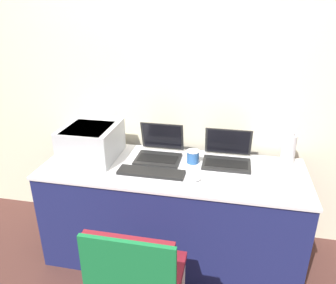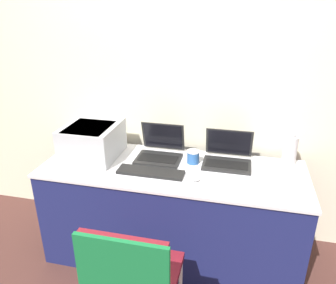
{
  "view_description": "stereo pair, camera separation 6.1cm",
  "coord_description": "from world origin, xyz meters",
  "px_view_note": "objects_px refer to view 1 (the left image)",
  "views": [
    {
      "loc": [
        0.38,
        -1.68,
        1.83
      ],
      "look_at": [
        -0.04,
        0.35,
        0.93
      ],
      "focal_mm": 35.0,
      "sensor_mm": 36.0,
      "label": 1
    },
    {
      "loc": [
        0.44,
        -1.66,
        1.83
      ],
      "look_at": [
        -0.04,
        0.35,
        0.93
      ],
      "focal_mm": 35.0,
      "sensor_mm": 36.0,
      "label": 2
    }
  ],
  "objects_px": {
    "laptop_right": "(227,156)",
    "metal_pitcher": "(289,148)",
    "laptop_left": "(160,151)",
    "printer": "(91,140)",
    "coffee_cup": "(193,156)",
    "external_keyboard": "(151,172)",
    "mouse": "(196,178)",
    "chair": "(136,277)"
  },
  "relations": [
    {
      "from": "printer",
      "to": "laptop_left",
      "type": "distance_m",
      "value": 0.51
    },
    {
      "from": "metal_pitcher",
      "to": "external_keyboard",
      "type": "bearing_deg",
      "value": -158.86
    },
    {
      "from": "printer",
      "to": "mouse",
      "type": "distance_m",
      "value": 0.83
    },
    {
      "from": "external_keyboard",
      "to": "coffee_cup",
      "type": "distance_m",
      "value": 0.34
    },
    {
      "from": "laptop_right",
      "to": "chair",
      "type": "bearing_deg",
      "value": -112.75
    },
    {
      "from": "mouse",
      "to": "chair",
      "type": "bearing_deg",
      "value": -108.5
    },
    {
      "from": "printer",
      "to": "chair",
      "type": "relative_size",
      "value": 0.5
    },
    {
      "from": "laptop_left",
      "to": "chair",
      "type": "distance_m",
      "value": 0.99
    },
    {
      "from": "printer",
      "to": "metal_pitcher",
      "type": "height_order",
      "value": "metal_pitcher"
    },
    {
      "from": "laptop_left",
      "to": "external_keyboard",
      "type": "height_order",
      "value": "laptop_left"
    },
    {
      "from": "laptop_right",
      "to": "metal_pitcher",
      "type": "bearing_deg",
      "value": 10.29
    },
    {
      "from": "laptop_left",
      "to": "coffee_cup",
      "type": "relative_size",
      "value": 3.41
    },
    {
      "from": "chair",
      "to": "coffee_cup",
      "type": "bearing_deg",
      "value": 79.76
    },
    {
      "from": "laptop_right",
      "to": "coffee_cup",
      "type": "height_order",
      "value": "laptop_right"
    },
    {
      "from": "laptop_left",
      "to": "laptop_right",
      "type": "bearing_deg",
      "value": 1.78
    },
    {
      "from": "laptop_left",
      "to": "metal_pitcher",
      "type": "height_order",
      "value": "metal_pitcher"
    },
    {
      "from": "coffee_cup",
      "to": "chair",
      "type": "relative_size",
      "value": 0.11
    },
    {
      "from": "laptop_left",
      "to": "metal_pitcher",
      "type": "xyz_separation_m",
      "value": [
        0.92,
        0.09,
        0.06
      ]
    },
    {
      "from": "printer",
      "to": "laptop_left",
      "type": "relative_size",
      "value": 1.32
    },
    {
      "from": "laptop_left",
      "to": "laptop_right",
      "type": "xyz_separation_m",
      "value": [
        0.49,
        0.02,
        -0.0
      ]
    },
    {
      "from": "laptop_left",
      "to": "chair",
      "type": "relative_size",
      "value": 0.38
    },
    {
      "from": "laptop_left",
      "to": "mouse",
      "type": "height_order",
      "value": "laptop_left"
    },
    {
      "from": "external_keyboard",
      "to": "metal_pitcher",
      "type": "bearing_deg",
      "value": 21.14
    },
    {
      "from": "laptop_right",
      "to": "mouse",
      "type": "xyz_separation_m",
      "value": [
        -0.18,
        -0.31,
        -0.03
      ]
    },
    {
      "from": "coffee_cup",
      "to": "chair",
      "type": "bearing_deg",
      "value": -100.24
    },
    {
      "from": "printer",
      "to": "laptop_left",
      "type": "height_order",
      "value": "printer"
    },
    {
      "from": "coffee_cup",
      "to": "external_keyboard",
      "type": "bearing_deg",
      "value": -138.59
    },
    {
      "from": "laptop_left",
      "to": "mouse",
      "type": "xyz_separation_m",
      "value": [
        0.31,
        -0.29,
        -0.04
      ]
    },
    {
      "from": "external_keyboard",
      "to": "chair",
      "type": "relative_size",
      "value": 0.53
    },
    {
      "from": "laptop_right",
      "to": "mouse",
      "type": "bearing_deg",
      "value": -121.0
    },
    {
      "from": "printer",
      "to": "external_keyboard",
      "type": "relative_size",
      "value": 0.94
    },
    {
      "from": "printer",
      "to": "laptop_right",
      "type": "height_order",
      "value": "printer"
    },
    {
      "from": "coffee_cup",
      "to": "metal_pitcher",
      "type": "relative_size",
      "value": 0.37
    },
    {
      "from": "laptop_left",
      "to": "metal_pitcher",
      "type": "distance_m",
      "value": 0.93
    },
    {
      "from": "coffee_cup",
      "to": "chair",
      "type": "height_order",
      "value": "chair"
    },
    {
      "from": "mouse",
      "to": "metal_pitcher",
      "type": "height_order",
      "value": "metal_pitcher"
    },
    {
      "from": "external_keyboard",
      "to": "mouse",
      "type": "relative_size",
      "value": 7.14
    },
    {
      "from": "metal_pitcher",
      "to": "chair",
      "type": "bearing_deg",
      "value": -128.54
    },
    {
      "from": "coffee_cup",
      "to": "mouse",
      "type": "bearing_deg",
      "value": -77.57
    },
    {
      "from": "external_keyboard",
      "to": "metal_pitcher",
      "type": "xyz_separation_m",
      "value": [
        0.92,
        0.35,
        0.11
      ]
    },
    {
      "from": "coffee_cup",
      "to": "laptop_right",
      "type": "bearing_deg",
      "value": 12.72
    },
    {
      "from": "coffee_cup",
      "to": "metal_pitcher",
      "type": "bearing_deg",
      "value": 11.17
    }
  ]
}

